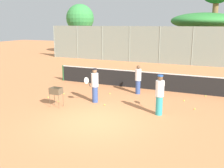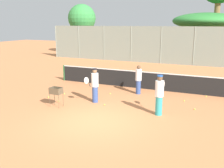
{
  "view_description": "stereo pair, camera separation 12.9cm",
  "coord_description": "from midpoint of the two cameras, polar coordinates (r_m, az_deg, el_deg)",
  "views": [
    {
      "loc": [
        4.65,
        -8.82,
        3.92
      ],
      "look_at": [
        -0.41,
        2.57,
        1.0
      ],
      "focal_mm": 42.0,
      "sensor_mm": 36.0,
      "label": 1
    },
    {
      "loc": [
        4.76,
        -8.76,
        3.92
      ],
      "look_at": [
        -0.41,
        2.57,
        1.0
      ],
      "focal_mm": 42.0,
      "sensor_mm": 36.0,
      "label": 2
    }
  ],
  "objects": [
    {
      "name": "tennis_ball_4",
      "position": [
        13.91,
        15.71,
        -3.54
      ],
      "size": [
        0.07,
        0.07,
        0.07
      ],
      "primitive_type": "sphere",
      "color": "#D1E54C",
      "rests_on": "ground_plane"
    },
    {
      "name": "tennis_ball_3",
      "position": [
        12.75,
        -1.35,
        -4.55
      ],
      "size": [
        0.07,
        0.07,
        0.07
      ],
      "primitive_type": "sphere",
      "color": "#D1E54C",
      "rests_on": "ground_plane"
    },
    {
      "name": "player_yellow_shirt",
      "position": [
        11.43,
        10.59,
        -2.26
      ],
      "size": [
        0.37,
        0.92,
        1.77
      ],
      "rotation": [
        0.0,
        0.0,
        1.5
      ],
      "color": "teal",
      "rests_on": "ground_plane"
    },
    {
      "name": "tennis_ball_5",
      "position": [
        12.73,
        17.83,
        -5.24
      ],
      "size": [
        0.07,
        0.07,
        0.07
      ],
      "primitive_type": "sphere",
      "color": "#D1E54C",
      "rests_on": "ground_plane"
    },
    {
      "name": "tennis_ball_0",
      "position": [
        14.95,
        -10.11,
        -2.09
      ],
      "size": [
        0.07,
        0.07,
        0.07
      ],
      "primitive_type": "sphere",
      "color": "#D1E54C",
      "rests_on": "ground_plane"
    },
    {
      "name": "tennis_ball_2",
      "position": [
        14.75,
        -0.17,
        -2.09
      ],
      "size": [
        0.07,
        0.07,
        0.07
      ],
      "primitive_type": "sphere",
      "color": "#D1E54C",
      "rests_on": "ground_plane"
    },
    {
      "name": "ball_cart",
      "position": [
        12.7,
        -11.74,
        -1.76
      ],
      "size": [
        0.56,
        0.41,
        0.93
      ],
      "color": "brown",
      "rests_on": "ground_plane"
    },
    {
      "name": "tree_1",
      "position": [
        34.38,
        -6.46,
        13.97
      ],
      "size": [
        3.49,
        3.49,
        6.23
      ],
      "color": "brown",
      "rests_on": "ground_plane"
    },
    {
      "name": "tennis_ball_6",
      "position": [
        15.11,
        20.03,
        -2.53
      ],
      "size": [
        0.07,
        0.07,
        0.07
      ],
      "primitive_type": "sphere",
      "color": "#D1E54C",
      "rests_on": "ground_plane"
    },
    {
      "name": "player_red_cap",
      "position": [
        13.07,
        -3.49,
        -0.21
      ],
      "size": [
        0.45,
        0.87,
        1.73
      ],
      "rotation": [
        0.0,
        0.0,
        4.35
      ],
      "color": "#334C8C",
      "rests_on": "ground_plane"
    },
    {
      "name": "tennis_net",
      "position": [
        15.97,
        6.85,
        0.95
      ],
      "size": [
        11.48,
        0.1,
        1.07
      ],
      "color": "#26592D",
      "rests_on": "ground_plane"
    },
    {
      "name": "tennis_ball_1",
      "position": [
        13.58,
        -11.29,
        -3.7
      ],
      "size": [
        0.07,
        0.07,
        0.07
      ],
      "primitive_type": "sphere",
      "color": "#D1E54C",
      "rests_on": "ground_plane"
    },
    {
      "name": "player_white_outfit",
      "position": [
        14.71,
        6.03,
        1.03
      ],
      "size": [
        0.47,
        0.84,
        1.63
      ],
      "rotation": [
        0.0,
        0.0,
        1.99
      ],
      "color": "#334C8C",
      "rests_on": "ground_plane"
    },
    {
      "name": "tree_2",
      "position": [
        29.85,
        19.79,
        12.75
      ],
      "size": [
        6.79,
        6.79,
        4.96
      ],
      "color": "brown",
      "rests_on": "ground_plane"
    },
    {
      "name": "tennis_ball_7",
      "position": [
        14.42,
        -13.41,
        -2.81
      ],
      "size": [
        0.07,
        0.07,
        0.07
      ],
      "primitive_type": "sphere",
      "color": "#D1E54C",
      "rests_on": "ground_plane"
    },
    {
      "name": "parked_car",
      "position": [
        30.82,
        12.72,
        6.8
      ],
      "size": [
        4.2,
        1.7,
        1.6
      ],
      "color": "white",
      "rests_on": "ground_plane"
    },
    {
      "name": "ground_plane",
      "position": [
        10.71,
        -3.41,
        -8.29
      ],
      "size": [
        80.0,
        80.0,
        0.0
      ],
      "primitive_type": "plane",
      "color": "#D37F4C"
    },
    {
      "name": "back_fence",
      "position": [
        25.86,
        14.11,
        8.09
      ],
      "size": [
        28.04,
        0.08,
        3.6
      ],
      "color": "gray",
      "rests_on": "ground_plane"
    }
  ]
}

